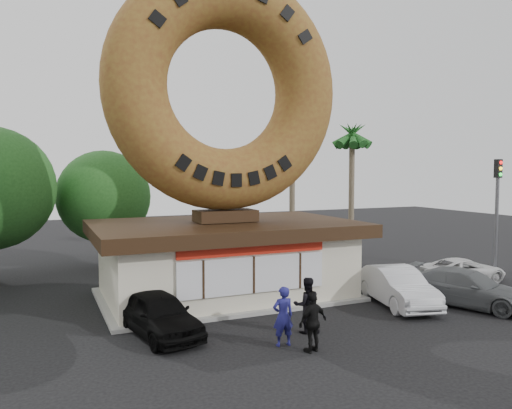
{
  "coord_description": "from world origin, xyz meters",
  "views": [
    {
      "loc": [
        -7.44,
        -14.25,
        5.54
      ],
      "look_at": [
        0.58,
        4.0,
        4.15
      ],
      "focal_mm": 35.0,
      "sensor_mm": 36.0,
      "label": 1
    }
  ],
  "objects": [
    {
      "name": "ground",
      "position": [
        0.0,
        0.0,
        0.0
      ],
      "size": [
        90.0,
        90.0,
        0.0
      ],
      "primitive_type": "plane",
      "color": "black",
      "rests_on": "ground"
    },
    {
      "name": "donut_shop",
      "position": [
        0.0,
        5.98,
        1.77
      ],
      "size": [
        11.2,
        7.2,
        3.8
      ],
      "color": "beige",
      "rests_on": "ground"
    },
    {
      "name": "giant_donut",
      "position": [
        0.0,
        6.0,
        8.96
      ],
      "size": [
        10.33,
        2.63,
        10.33
      ],
      "primitive_type": "torus",
      "rotation": [
        1.57,
        0.0,
        0.0
      ],
      "color": "olive",
      "rests_on": "donut_shop"
    },
    {
      "name": "tree_mid",
      "position": [
        -4.0,
        15.0,
        4.02
      ],
      "size": [
        5.2,
        5.2,
        6.63
      ],
      "color": "#473321",
      "rests_on": "ground"
    },
    {
      "name": "palm_near",
      "position": [
        7.5,
        14.0,
        8.41
      ],
      "size": [
        2.6,
        2.6,
        9.75
      ],
      "color": "#726651",
      "rests_on": "ground"
    },
    {
      "name": "palm_far",
      "position": [
        11.0,
        12.5,
        7.48
      ],
      "size": [
        2.6,
        2.6,
        8.75
      ],
      "color": "#726651",
      "rests_on": "ground"
    },
    {
      "name": "street_lamp",
      "position": [
        -1.86,
        16.0,
        4.48
      ],
      "size": [
        2.11,
        0.2,
        8.0
      ],
      "color": "#59595E",
      "rests_on": "ground"
    },
    {
      "name": "traffic_signal",
      "position": [
        14.0,
        3.99,
        3.87
      ],
      "size": [
        0.3,
        0.38,
        6.07
      ],
      "color": "#59595E",
      "rests_on": "ground"
    },
    {
      "name": "person_left",
      "position": [
        -0.48,
        -0.51,
        0.95
      ],
      "size": [
        0.72,
        0.5,
        1.89
      ],
      "primitive_type": "imported",
      "rotation": [
        0.0,
        0.0,
        3.07
      ],
      "color": "navy",
      "rests_on": "ground"
    },
    {
      "name": "person_center",
      "position": [
        0.83,
        0.29,
        0.95
      ],
      "size": [
        1.08,
        0.94,
        1.9
      ],
      "primitive_type": "imported",
      "rotation": [
        0.0,
        0.0,
        2.88
      ],
      "color": "black",
      "rests_on": "ground"
    },
    {
      "name": "person_right",
      "position": [
        0.11,
        -1.35,
        0.92
      ],
      "size": [
        1.16,
        0.7,
        1.84
      ],
      "primitive_type": "imported",
      "rotation": [
        0.0,
        0.0,
        3.39
      ],
      "color": "black",
      "rests_on": "ground"
    },
    {
      "name": "car_black",
      "position": [
        -3.83,
        2.02,
        0.73
      ],
      "size": [
        2.51,
        4.53,
        1.46
      ],
      "primitive_type": "imported",
      "rotation": [
        0.0,
        0.0,
        0.19
      ],
      "color": "black",
      "rests_on": "ground"
    },
    {
      "name": "car_silver",
      "position": [
        5.93,
        1.83,
        0.77
      ],
      "size": [
        2.62,
        4.93,
        1.54
      ],
      "primitive_type": "imported",
      "rotation": [
        0.0,
        0.0,
        -0.22
      ],
      "color": "#BBBCC0",
      "rests_on": "ground"
    },
    {
      "name": "car_grey",
      "position": [
        8.46,
        0.59,
        0.73
      ],
      "size": [
        4.01,
        5.45,
        1.47
      ],
      "primitive_type": "imported",
      "rotation": [
        0.0,
        0.0,
        0.44
      ],
      "color": "#5B5F61",
      "rests_on": "ground"
    },
    {
      "name": "car_white",
      "position": [
        11.77,
        3.92,
        0.58
      ],
      "size": [
        4.35,
        2.27,
        1.17
      ],
      "primitive_type": "imported",
      "rotation": [
        0.0,
        0.0,
        1.49
      ],
      "color": "silver",
      "rests_on": "ground"
    }
  ]
}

